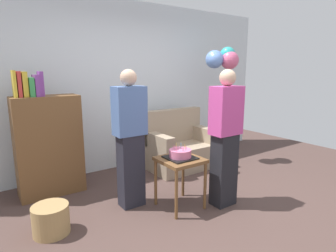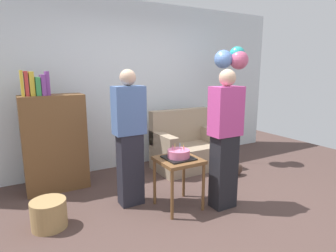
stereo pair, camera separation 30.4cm
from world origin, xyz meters
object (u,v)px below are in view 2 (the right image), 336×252
Objects in this scene: couch at (186,148)px; birthday_cake at (179,154)px; balloon_bunch at (231,59)px; side_table at (179,166)px; person_holding_cake at (225,139)px; wicker_basket at (49,214)px; bookshelf at (54,141)px; person_blowing_candles at (129,138)px; handbag at (235,170)px.

couch is 3.44× the size of birthday_cake.
balloon_bunch is at bearing 31.06° from birthday_cake.
balloon_bunch is at bearing -12.23° from couch.
couch is at bearing 52.92° from side_table.
person_holding_cake is 4.53× the size of wicker_basket.
bookshelf is 5.05× the size of birthday_cake.
bookshelf is at bearing 142.12° from person_blowing_candles.
balloon_bunch is at bearing 29.77° from person_blowing_candles.
couch is at bearing 43.69° from person_blowing_candles.
person_blowing_candles is 1.00× the size of person_holding_cake.
birthday_cake is at bearing 166.26° from side_table.
person_blowing_candles reaches higher than side_table.
handbag is at bearing -118.97° from balloon_bunch.
balloon_bunch reaches higher than side_table.
balloon_bunch is (1.60, 0.96, 1.14)m from birthday_cake.
side_table reaches higher than handbag.
birthday_cake is 0.16× the size of balloon_bunch.
bookshelf is at bearing 160.81° from handbag.
balloon_bunch is (1.60, 0.96, 1.28)m from side_table.
person_blowing_candles is at bearing 5.16° from wicker_basket.
handbag is 0.14× the size of balloon_bunch.
couch is 0.68× the size of bookshelf.
person_holding_cake is 2.07m from wicker_basket.
couch is 0.55× the size of balloon_bunch.
balloon_bunch reaches higher than birthday_cake.
side_table is (1.18, -1.28, -0.17)m from bookshelf.
bookshelf reaches higher than birthday_cake.
birthday_cake is at bearing -162.12° from handbag.
bookshelf is 2.68m from handbag.
person_blowing_candles is at bearing -7.98° from person_holding_cake.
wicker_basket is 3.49m from balloon_bunch.
person_blowing_candles is 1.90m from handbag.
side_table is at bearing -47.39° from bookshelf.
balloon_bunch reaches higher than person_holding_cake.
couch is 1.50m from person_holding_cake.
side_table reaches higher than wicker_basket.
handbag is 1.81m from balloon_bunch.
couch is 2.06m from bookshelf.
balloon_bunch is at bearing 61.03° from handbag.
person_blowing_candles is (-1.31, -0.75, 0.49)m from couch.
couch is at bearing 20.39° from wicker_basket.
birthday_cake is at bearing -47.39° from bookshelf.
person_holding_cake reaches higher than birthday_cake.
bookshelf is 0.99× the size of person_blowing_candles.
person_blowing_candles is 1.12m from person_holding_cake.
handbag is at bearing 2.82° from wicker_basket.
wicker_basket is at bearing 9.80° from person_holding_cake.
person_holding_cake reaches higher than bookshelf.
handbag is at bearing -115.49° from person_holding_cake.
birthday_cake is (1.18, -1.28, -0.02)m from bookshelf.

